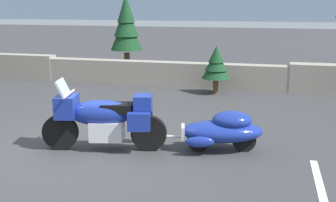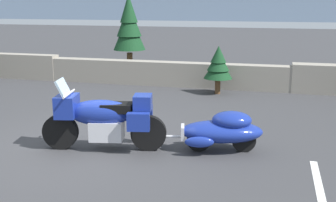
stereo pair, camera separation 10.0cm
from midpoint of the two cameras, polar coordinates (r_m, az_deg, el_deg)
The scene contains 6 objects.
ground_plane at distance 8.08m, azimuth -11.50°, elevation -6.15°, with size 80.00×80.00×0.00m, color #38383A.
stone_guard_wall at distance 13.44m, azimuth 3.12°, elevation 3.80°, with size 24.00×0.60×0.88m.
touring_motorcycle at distance 7.65m, azimuth -8.57°, elevation -2.25°, with size 2.29×1.03×1.33m.
car_shaped_trailer at distance 7.60m, azimuth 7.88°, elevation -3.99°, with size 2.23×1.01×0.76m.
pine_tree_secondary at distance 15.37m, azimuth -5.23°, elevation 10.42°, with size 1.18×1.18×3.01m.
pine_sapling_near at distance 12.37m, azimuth 7.21°, elevation 5.11°, with size 0.86×0.86×1.45m.
Camera 2 is at (3.49, -6.79, 2.67)m, focal length 43.99 mm.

